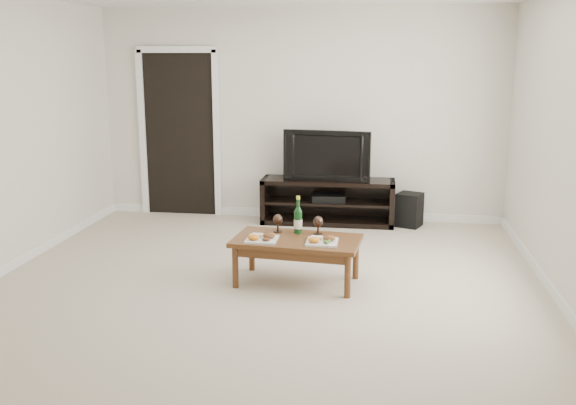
% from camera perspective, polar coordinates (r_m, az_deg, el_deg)
% --- Properties ---
extents(floor, '(5.50, 5.50, 0.00)m').
position_cam_1_polar(floor, '(5.61, -2.49, -8.15)').
color(floor, '#C1B79B').
rests_on(floor, ground).
extents(back_wall, '(5.00, 0.04, 2.60)m').
position_cam_1_polar(back_wall, '(8.01, 1.14, 7.80)').
color(back_wall, beige).
rests_on(back_wall, ground).
extents(doorway, '(0.90, 0.02, 2.05)m').
position_cam_1_polar(doorway, '(8.34, -9.59, 5.92)').
color(doorway, black).
rests_on(doorway, ground).
extents(media_console, '(1.61, 0.45, 0.55)m').
position_cam_1_polar(media_console, '(7.86, 3.55, 0.10)').
color(media_console, black).
rests_on(media_console, ground).
extents(television, '(1.06, 0.27, 0.61)m').
position_cam_1_polar(television, '(7.75, 3.61, 4.27)').
color(television, black).
rests_on(television, media_console).
extents(av_receiver, '(0.42, 0.33, 0.08)m').
position_cam_1_polar(av_receiver, '(7.84, 3.63, 0.44)').
color(av_receiver, black).
rests_on(av_receiver, media_console).
extents(subwoofer, '(0.35, 0.35, 0.41)m').
position_cam_1_polar(subwoofer, '(7.86, 10.74, -0.64)').
color(subwoofer, black).
rests_on(subwoofer, ground).
extents(coffee_table, '(1.18, 0.72, 0.42)m').
position_cam_1_polar(coffee_table, '(5.81, 0.78, -5.21)').
color(coffee_table, brown).
rests_on(coffee_table, ground).
extents(plate_left, '(0.27, 0.27, 0.07)m').
position_cam_1_polar(plate_left, '(5.69, -2.33, -3.04)').
color(plate_left, white).
rests_on(plate_left, coffee_table).
extents(plate_right, '(0.27, 0.27, 0.07)m').
position_cam_1_polar(plate_right, '(5.61, 3.04, -3.28)').
color(plate_right, white).
rests_on(plate_right, coffee_table).
extents(wine_bottle, '(0.07, 0.07, 0.35)m').
position_cam_1_polar(wine_bottle, '(5.88, 0.90, -1.09)').
color(wine_bottle, '#0F3915').
rests_on(wine_bottle, coffee_table).
extents(goblet_left, '(0.09, 0.09, 0.17)m').
position_cam_1_polar(goblet_left, '(5.93, -0.91, -1.85)').
color(goblet_left, '#34251C').
rests_on(goblet_left, coffee_table).
extents(goblet_right, '(0.09, 0.09, 0.17)m').
position_cam_1_polar(goblet_right, '(5.87, 2.70, -2.02)').
color(goblet_right, '#34251C').
rests_on(goblet_right, coffee_table).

